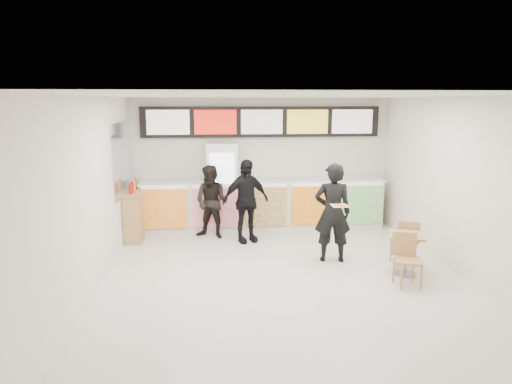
{
  "coord_description": "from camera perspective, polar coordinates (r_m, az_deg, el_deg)",
  "views": [
    {
      "loc": [
        -1.14,
        -7.12,
        2.91
      ],
      "look_at": [
        -0.34,
        1.2,
        1.25
      ],
      "focal_mm": 32.0,
      "sensor_mm": 36.0,
      "label": 1
    }
  ],
  "objects": [
    {
      "name": "floor",
      "position": [
        7.78,
        3.42,
        -10.75
      ],
      "size": [
        7.0,
        7.0,
        0.0
      ],
      "primitive_type": "plane",
      "color": "beige",
      "rests_on": "ground"
    },
    {
      "name": "condiment_ledge",
      "position": [
        10.05,
        -14.96,
        -2.81
      ],
      "size": [
        0.38,
        0.94,
        1.25
      ],
      "color": "tan",
      "rests_on": "floor"
    },
    {
      "name": "cafe_table",
      "position": [
        8.19,
        18.23,
        -6.5
      ],
      "size": [
        0.85,
        1.49,
        0.84
      ],
      "rotation": [
        0.0,
        0.0,
        -0.34
      ],
      "color": "tan",
      "rests_on": "floor"
    },
    {
      "name": "pizza_slice",
      "position": [
        7.97,
        10.43,
        -1.64
      ],
      "size": [
        0.36,
        0.36,
        0.02
      ],
      "color": "beige",
      "rests_on": "customer_main"
    },
    {
      "name": "customer_mid",
      "position": [
        9.49,
        -1.31,
        -1.13
      ],
      "size": [
        1.11,
        0.75,
        1.75
      ],
      "primitive_type": "imported",
      "rotation": [
        0.0,
        0.0,
        0.34
      ],
      "color": "black",
      "rests_on": "floor"
    },
    {
      "name": "wall_back",
      "position": [
        10.77,
        0.64,
        3.73
      ],
      "size": [
        6.0,
        0.0,
        6.0
      ],
      "primitive_type": "plane",
      "rotation": [
        1.57,
        0.0,
        0.0
      ],
      "color": "silver",
      "rests_on": "floor"
    },
    {
      "name": "wall_right",
      "position": [
        8.36,
        24.32,
        0.53
      ],
      "size": [
        0.0,
        7.0,
        7.0
      ],
      "primitive_type": "plane",
      "rotation": [
        1.57,
        0.0,
        -1.57
      ],
      "color": "silver",
      "rests_on": "floor"
    },
    {
      "name": "menu_board",
      "position": [
        10.6,
        0.7,
        8.77
      ],
      "size": [
        5.5,
        0.14,
        0.7
      ],
      "color": "black",
      "rests_on": "wall_back"
    },
    {
      "name": "drinks_fridge",
      "position": [
        10.41,
        -4.26,
        0.65
      ],
      "size": [
        0.7,
        0.67,
        2.0
      ],
      "color": "white",
      "rests_on": "floor"
    },
    {
      "name": "customer_left",
      "position": [
        9.83,
        -5.54,
        -1.25
      ],
      "size": [
        0.95,
        0.86,
        1.58
      ],
      "primitive_type": "imported",
      "rotation": [
        0.0,
        0.0,
        -0.42
      ],
      "color": "black",
      "rests_on": "floor"
    },
    {
      "name": "customer_main",
      "position": [
        8.45,
        9.54,
        -2.56
      ],
      "size": [
        0.72,
        0.52,
        1.83
      ],
      "primitive_type": "imported",
      "rotation": [
        0.0,
        0.0,
        3.01
      ],
      "color": "black",
      "rests_on": "floor"
    },
    {
      "name": "ceiling",
      "position": [
        7.21,
        3.7,
        11.94
      ],
      "size": [
        7.0,
        7.0,
        0.0
      ],
      "primitive_type": "plane",
      "rotation": [
        3.14,
        0.0,
        0.0
      ],
      "color": "white",
      "rests_on": "wall_back"
    },
    {
      "name": "wall_left",
      "position": [
        7.49,
        -19.74,
        -0.27
      ],
      "size": [
        0.0,
        7.0,
        7.0
      ],
      "primitive_type": "plane",
      "rotation": [
        1.57,
        0.0,
        1.57
      ],
      "color": "silver",
      "rests_on": "floor"
    },
    {
      "name": "mirror_panel",
      "position": [
        9.81,
        -16.33,
        4.01
      ],
      "size": [
        0.01,
        2.0,
        1.5
      ],
      "primitive_type": "cube",
      "color": "#B2B7BF",
      "rests_on": "wall_left"
    },
    {
      "name": "service_counter",
      "position": [
        10.54,
        0.87,
        -1.56
      ],
      "size": [
        5.56,
        0.77,
        1.14
      ],
      "color": "silver",
      "rests_on": "floor"
    }
  ]
}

